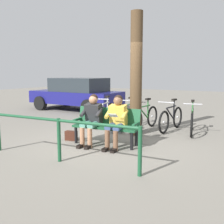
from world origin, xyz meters
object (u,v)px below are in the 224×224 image
object	(u,v)px
bicycle_red	(171,119)
person_companion	(92,117)
person_reading	(117,119)
bicycle_silver	(129,115)
handbag	(71,136)
tree_trunk	(136,75)
bicycle_blue	(106,114)
litter_bin	(116,120)
bicycle_purple	(145,118)
parked_car	(77,93)
bench	(107,123)
bicycle_green	(192,121)

from	to	relation	value
bicycle_red	person_companion	bearing A→B (deg)	-21.25
person_reading	person_companion	xyz separation A→B (m)	(0.63, 0.08, -0.00)
bicycle_silver	person_reading	bearing A→B (deg)	8.11
person_companion	handbag	xyz separation A→B (m)	(0.65, 0.00, -0.54)
tree_trunk	bicycle_blue	distance (m)	2.13
litter_bin	bicycle_purple	distance (m)	1.01
bicycle_silver	parked_car	size ratio (longest dim) A/B	0.39
bicycle_purple	bicycle_red	bearing A→B (deg)	112.08
bench	handbag	world-z (taller)	bench
bicycle_blue	bicycle_purple	bearing A→B (deg)	74.14
person_reading	bicycle_blue	world-z (taller)	person_reading
person_companion	bicycle_red	xyz separation A→B (m)	(-1.16, -2.42, -0.30)
litter_bin	bicycle_purple	bearing A→B (deg)	-120.84
litter_bin	bicycle_purple	size ratio (longest dim) A/B	0.45
bench	person_reading	world-z (taller)	person_reading
person_reading	bicycle_blue	xyz separation A→B (m)	(1.65, -2.15, -0.31)
bicycle_red	bicycle_silver	xyz separation A→B (m)	(1.34, 0.14, 0.00)
bicycle_green	bicycle_silver	size ratio (longest dim) A/B	1.00
bicycle_green	parked_car	distance (m)	6.08
litter_bin	bicycle_green	world-z (taller)	bicycle_green
handbag	bicycle_blue	world-z (taller)	bicycle_blue
bench	handbag	distance (m)	1.04
bench	litter_bin	world-z (taller)	bench
person_reading	parked_car	bearing A→B (deg)	-50.76
litter_bin	bicycle_red	world-z (taller)	bicycle_red
person_reading	person_companion	bearing A→B (deg)	-0.05
bicycle_red	bicycle_blue	distance (m)	2.19
bicycle_red	bicycle_blue	size ratio (longest dim) A/B	1.02
person_companion	litter_bin	xyz separation A→B (m)	(0.10, -1.30, -0.28)
person_reading	parked_car	xyz separation A→B (m)	(4.58, -4.31, 0.11)
person_reading	litter_bin	xyz separation A→B (m)	(0.73, -1.22, -0.28)
person_companion	parked_car	world-z (taller)	parked_car
person_companion	parked_car	bearing A→B (deg)	-55.57
bicycle_blue	bench	bearing A→B (deg)	19.59
bicycle_red	litter_bin	bearing A→B (deg)	-44.07
bicycle_green	handbag	bearing A→B (deg)	-58.81
bicycle_green	bicycle_blue	bearing A→B (deg)	-100.26
person_reading	tree_trunk	xyz separation A→B (m)	(0.17, -1.35, 0.99)
person_reading	handbag	size ratio (longest dim) A/B	4.00
person_reading	bicycle_blue	distance (m)	2.73
bicycle_silver	bicycle_blue	world-z (taller)	same
litter_bin	bicycle_purple	world-z (taller)	bicycle_purple
person_reading	bicycle_purple	size ratio (longest dim) A/B	0.71
person_companion	handbag	distance (m)	0.85
handbag	bicycle_red	world-z (taller)	bicycle_red
bench	bicycle_red	distance (m)	2.38
bench	litter_bin	xyz separation A→B (m)	(0.39, -1.10, -0.12)
bench	bicycle_purple	size ratio (longest dim) A/B	0.98
bench	bicycle_purple	xyz separation A→B (m)	(-0.13, -1.97, -0.15)
litter_bin	parked_car	xyz separation A→B (m)	(3.85, -3.09, 0.39)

